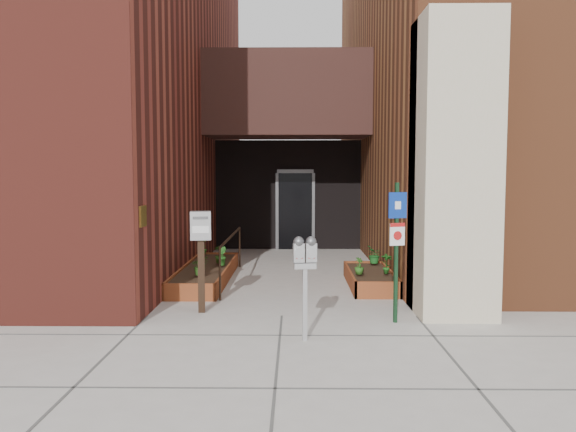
{
  "coord_description": "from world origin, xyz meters",
  "views": [
    {
      "loc": [
        0.2,
        -8.18,
        2.13
      ],
      "look_at": [
        0.07,
        1.8,
        1.35
      ],
      "focal_mm": 35.0,
      "sensor_mm": 36.0,
      "label": 1
    }
  ],
  "objects": [
    {
      "name": "planter_left",
      "position": [
        -1.55,
        2.7,
        0.13
      ],
      "size": [
        0.9,
        3.6,
        0.3
      ],
      "color": "brown",
      "rests_on": "ground"
    },
    {
      "name": "shrub_left_c",
      "position": [
        -1.32,
        2.99,
        0.48
      ],
      "size": [
        0.25,
        0.25,
        0.36
      ],
      "primitive_type": "imported",
      "rotation": [
        0.0,
        0.0,
        3.42
      ],
      "color": "#2A5D1A",
      "rests_on": "planter_left"
    },
    {
      "name": "parking_meter",
      "position": [
        0.32,
        -1.2,
        1.03
      ],
      "size": [
        0.3,
        0.16,
        1.33
      ],
      "color": "#B1B1B4",
      "rests_on": "ground"
    },
    {
      "name": "shrub_right_b",
      "position": [
        1.85,
        1.85,
        0.49
      ],
      "size": [
        0.27,
        0.27,
        0.38
      ],
      "primitive_type": "imported",
      "rotation": [
        0.0,
        0.0,
        2.65
      ],
      "color": "#1E631C",
      "rests_on": "planter_right"
    },
    {
      "name": "shrub_left_a",
      "position": [
        -1.49,
        1.68,
        0.47
      ],
      "size": [
        0.39,
        0.39,
        0.34
      ],
      "primitive_type": "imported",
      "rotation": [
        0.0,
        0.0,
        0.34
      ],
      "color": "#244F16",
      "rests_on": "planter_left"
    },
    {
      "name": "shrub_right_a",
      "position": [
        1.35,
        1.8,
        0.45
      ],
      "size": [
        0.24,
        0.24,
        0.3
      ],
      "primitive_type": "imported",
      "rotation": [
        0.0,
        0.0,
        0.85
      ],
      "color": "#285C1A",
      "rests_on": "planter_right"
    },
    {
      "name": "architecture",
      "position": [
        -0.18,
        6.89,
        4.98
      ],
      "size": [
        20.0,
        14.6,
        10.0
      ],
      "color": "maroon",
      "rests_on": "ground"
    },
    {
      "name": "handrail",
      "position": [
        -1.05,
        2.65,
        0.75
      ],
      "size": [
        0.04,
        3.34,
        0.9
      ],
      "color": "black",
      "rests_on": "ground"
    },
    {
      "name": "ground",
      "position": [
        0.0,
        0.0,
        0.0
      ],
      "size": [
        80.0,
        80.0,
        0.0
      ],
      "primitive_type": "plane",
      "color": "#9E9991",
      "rests_on": "ground"
    },
    {
      "name": "shrub_left_b",
      "position": [
        -1.25,
        2.74,
        0.48
      ],
      "size": [
        0.26,
        0.26,
        0.37
      ],
      "primitive_type": "imported",
      "rotation": [
        0.0,
        0.0,
        1.97
      ],
      "color": "#205A19",
      "rests_on": "planter_left"
    },
    {
      "name": "shrub_left_d",
      "position": [
        -1.85,
        4.3,
        0.48
      ],
      "size": [
        0.24,
        0.24,
        0.35
      ],
      "primitive_type": "imported",
      "rotation": [
        0.0,
        0.0,
        5.12
      ],
      "color": "#24631C",
      "rests_on": "planter_left"
    },
    {
      "name": "shrub_right_c",
      "position": [
        1.79,
        2.98,
        0.48
      ],
      "size": [
        0.37,
        0.37,
        0.36
      ],
      "primitive_type": "imported",
      "rotation": [
        0.0,
        0.0,
        4.58
      ],
      "color": "#1C6221",
      "rests_on": "planter_right"
    },
    {
      "name": "planter_right",
      "position": [
        1.6,
        2.2,
        0.13
      ],
      "size": [
        0.8,
        2.2,
        0.3
      ],
      "color": "brown",
      "rests_on": "ground"
    },
    {
      "name": "sign_post",
      "position": [
        1.62,
        -0.35,
        1.22
      ],
      "size": [
        0.26,
        0.1,
        1.99
      ],
      "color": "#12311A",
      "rests_on": "ground"
    },
    {
      "name": "payment_dropbox",
      "position": [
        -1.23,
        0.21,
        1.11
      ],
      "size": [
        0.33,
        0.27,
        1.54
      ],
      "color": "black",
      "rests_on": "ground"
    }
  ]
}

